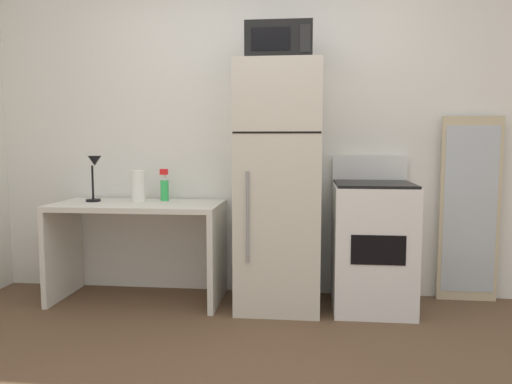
{
  "coord_description": "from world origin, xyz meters",
  "views": [
    {
      "loc": [
        0.37,
        -2.26,
        1.21
      ],
      "look_at": [
        0.01,
        1.1,
        0.87
      ],
      "focal_mm": 34.77,
      "sensor_mm": 36.0,
      "label": 1
    }
  ],
  "objects_px": {
    "spray_bottle": "(165,188)",
    "paper_towel_roll": "(138,186)",
    "leaning_mirror": "(470,210)",
    "oven_range": "(372,245)",
    "desk_lamp": "(94,171)",
    "refrigerator": "(279,187)",
    "microwave": "(280,44)",
    "desk": "(138,231)"
  },
  "relations": [
    {
      "from": "desk",
      "to": "spray_bottle",
      "type": "height_order",
      "value": "spray_bottle"
    },
    {
      "from": "refrigerator",
      "to": "microwave",
      "type": "bearing_deg",
      "value": -89.68
    },
    {
      "from": "desk",
      "to": "oven_range",
      "type": "distance_m",
      "value": 1.75
    },
    {
      "from": "spray_bottle",
      "to": "microwave",
      "type": "height_order",
      "value": "microwave"
    },
    {
      "from": "oven_range",
      "to": "leaning_mirror",
      "type": "distance_m",
      "value": 0.82
    },
    {
      "from": "paper_towel_roll",
      "to": "desk_lamp",
      "type": "bearing_deg",
      "value": -170.64
    },
    {
      "from": "desk",
      "to": "desk_lamp",
      "type": "bearing_deg",
      "value": 173.99
    },
    {
      "from": "desk_lamp",
      "to": "refrigerator",
      "type": "xyz_separation_m",
      "value": [
        1.42,
        -0.05,
        -0.11
      ]
    },
    {
      "from": "oven_range",
      "to": "leaning_mirror",
      "type": "height_order",
      "value": "leaning_mirror"
    },
    {
      "from": "desk",
      "to": "microwave",
      "type": "bearing_deg",
      "value": -1.73
    },
    {
      "from": "desk",
      "to": "oven_range",
      "type": "height_order",
      "value": "oven_range"
    },
    {
      "from": "oven_range",
      "to": "refrigerator",
      "type": "bearing_deg",
      "value": -178.81
    },
    {
      "from": "paper_towel_roll",
      "to": "microwave",
      "type": "distance_m",
      "value": 1.51
    },
    {
      "from": "microwave",
      "to": "desk_lamp",
      "type": "bearing_deg",
      "value": 177.21
    },
    {
      "from": "desk",
      "to": "spray_bottle",
      "type": "distance_m",
      "value": 0.39
    },
    {
      "from": "spray_bottle",
      "to": "leaning_mirror",
      "type": "xyz_separation_m",
      "value": [
        2.33,
        0.1,
        -0.15
      ]
    },
    {
      "from": "microwave",
      "to": "leaning_mirror",
      "type": "xyz_separation_m",
      "value": [
        1.42,
        0.29,
        -1.2
      ]
    },
    {
      "from": "desk_lamp",
      "to": "leaning_mirror",
      "type": "xyz_separation_m",
      "value": [
        2.84,
        0.22,
        -0.29
      ]
    },
    {
      "from": "microwave",
      "to": "spray_bottle",
      "type": "bearing_deg",
      "value": 168.0
    },
    {
      "from": "refrigerator",
      "to": "microwave",
      "type": "distance_m",
      "value": 1.01
    },
    {
      "from": "desk",
      "to": "paper_towel_roll",
      "type": "height_order",
      "value": "paper_towel_roll"
    },
    {
      "from": "oven_range",
      "to": "paper_towel_roll",
      "type": "bearing_deg",
      "value": 177.16
    },
    {
      "from": "paper_towel_roll",
      "to": "desk",
      "type": "bearing_deg",
      "value": -75.94
    },
    {
      "from": "microwave",
      "to": "oven_range",
      "type": "relative_size",
      "value": 0.42
    },
    {
      "from": "paper_towel_roll",
      "to": "refrigerator",
      "type": "bearing_deg",
      "value": -5.33
    },
    {
      "from": "spray_bottle",
      "to": "paper_towel_roll",
      "type": "xyz_separation_m",
      "value": [
        -0.19,
        -0.07,
        0.02
      ]
    },
    {
      "from": "paper_towel_roll",
      "to": "oven_range",
      "type": "height_order",
      "value": "oven_range"
    },
    {
      "from": "spray_bottle",
      "to": "oven_range",
      "type": "bearing_deg",
      "value": -5.68
    },
    {
      "from": "spray_bottle",
      "to": "paper_towel_roll",
      "type": "height_order",
      "value": "spray_bottle"
    },
    {
      "from": "microwave",
      "to": "leaning_mirror",
      "type": "bearing_deg",
      "value": 11.54
    },
    {
      "from": "spray_bottle",
      "to": "leaning_mirror",
      "type": "relative_size",
      "value": 0.18
    },
    {
      "from": "refrigerator",
      "to": "oven_range",
      "type": "height_order",
      "value": "refrigerator"
    },
    {
      "from": "refrigerator",
      "to": "microwave",
      "type": "height_order",
      "value": "microwave"
    },
    {
      "from": "microwave",
      "to": "paper_towel_roll",
      "type": "bearing_deg",
      "value": 173.57
    },
    {
      "from": "desk",
      "to": "spray_bottle",
      "type": "bearing_deg",
      "value": 44.47
    },
    {
      "from": "desk_lamp",
      "to": "refrigerator",
      "type": "bearing_deg",
      "value": -1.94
    },
    {
      "from": "refrigerator",
      "to": "microwave",
      "type": "xyz_separation_m",
      "value": [
        0.0,
        -0.02,
        1.01
      ]
    },
    {
      "from": "paper_towel_roll",
      "to": "refrigerator",
      "type": "height_order",
      "value": "refrigerator"
    },
    {
      "from": "desk_lamp",
      "to": "oven_range",
      "type": "xyz_separation_m",
      "value": [
        2.1,
        -0.03,
        -0.52
      ]
    },
    {
      "from": "microwave",
      "to": "desk",
      "type": "bearing_deg",
      "value": 178.27
    },
    {
      "from": "spray_bottle",
      "to": "refrigerator",
      "type": "bearing_deg",
      "value": -10.72
    },
    {
      "from": "desk",
      "to": "refrigerator",
      "type": "bearing_deg",
      "value": -0.6
    }
  ]
}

